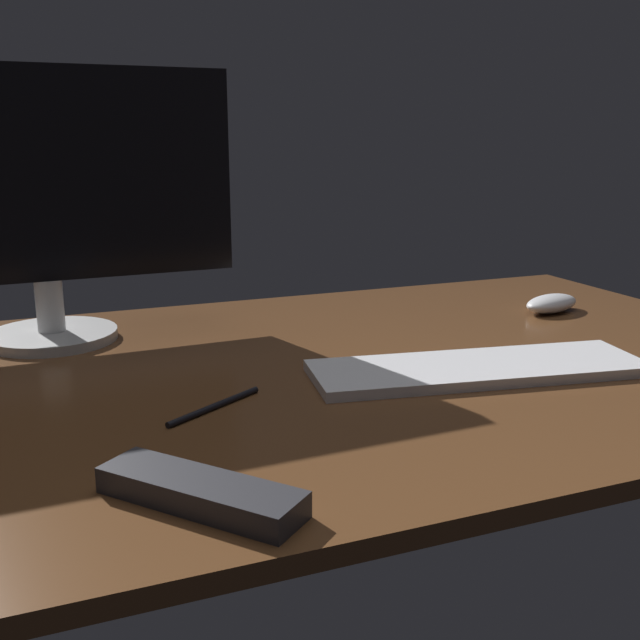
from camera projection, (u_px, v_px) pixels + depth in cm
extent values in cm
cube|color=brown|center=(322.00, 372.00, 100.19)|extent=(140.00, 84.00, 2.00)
cylinder|color=beige|center=(53.00, 336.00, 111.44)|extent=(18.80, 18.80, 1.47)
cylinder|color=beige|center=(50.00, 306.00, 110.31)|extent=(3.96, 3.96, 7.75)
cube|color=black|center=(38.00, 175.00, 105.68)|extent=(55.44, 4.75, 30.13)
cube|color=white|center=(478.00, 368.00, 96.32)|extent=(44.85, 19.84, 1.35)
ellipsoid|color=silver|center=(552.00, 303.00, 128.99)|extent=(12.93, 8.97, 3.00)
cube|color=#2D2D33|center=(200.00, 492.00, 62.28)|extent=(15.76, 17.50, 2.31)
cylinder|color=black|center=(215.00, 406.00, 83.94)|extent=(12.38, 8.00, 0.71)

